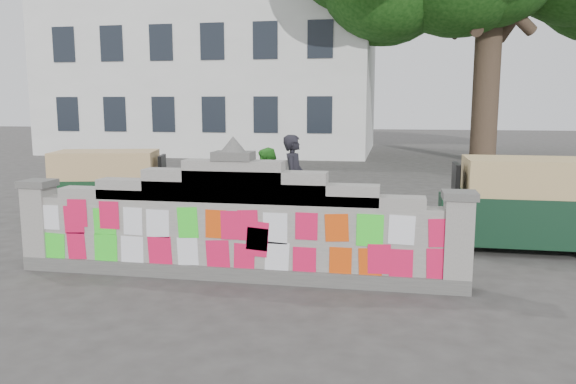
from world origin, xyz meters
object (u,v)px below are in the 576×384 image
Objects in this scene: rickshaw_left at (110,184)px; rickshaw_right at (527,203)px; cyclist_rider at (294,194)px; pedestrian at (267,191)px; cyclist_bike at (294,212)px.

rickshaw_left is 8.24m from rickshaw_right.
rickshaw_right is at bearing -89.69° from cyclist_rider.
pedestrian is at bearing -25.00° from rickshaw_left.
pedestrian is 3.65m from rickshaw_left.
rickshaw_right reaches higher than cyclist_bike.
cyclist_bike is at bearing 31.71° from pedestrian.
cyclist_bike is at bearing -27.52° from rickshaw_left.
pedestrian is at bearing 63.97° from cyclist_bike.
pedestrian is (-0.57, 0.30, -0.01)m from cyclist_rider.
rickshaw_left is (-3.59, 0.68, -0.06)m from pedestrian.
rickshaw_left is at bearing 78.36° from cyclist_bike.
cyclist_rider reaches higher than pedestrian.
rickshaw_right is (8.17, -1.08, 0.04)m from rickshaw_left.
cyclist_bike is 0.66× the size of rickshaw_right.
pedestrian is 0.60× the size of rickshaw_left.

